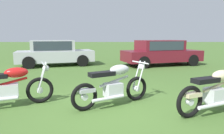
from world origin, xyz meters
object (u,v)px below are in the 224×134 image
object	(u,v)px
car_burgundy	(160,51)
car_silver	(54,52)
motorcycle_silver	(113,85)
motorcycle_cream	(215,91)
motorcycle_red	(9,87)

from	to	relation	value
car_burgundy	car_silver	bearing A→B (deg)	164.20
motorcycle_silver	car_silver	bearing A→B (deg)	85.42
motorcycle_cream	car_burgundy	distance (m)	7.38
motorcycle_silver	motorcycle_cream	size ratio (longest dim) A/B	0.97
car_silver	car_burgundy	xyz separation A→B (m)	(6.04, 0.09, 0.00)
car_silver	car_burgundy	bearing A→B (deg)	-17.02
motorcycle_red	motorcycle_cream	xyz separation A→B (m)	(4.59, -0.40, 0.00)
motorcycle_silver	car_silver	distance (m)	7.49
motorcycle_red	motorcycle_cream	size ratio (longest dim) A/B	1.01
motorcycle_silver	car_burgundy	bearing A→B (deg)	37.58
car_burgundy	motorcycle_silver	bearing A→B (deg)	-128.93
car_burgundy	motorcycle_cream	bearing A→B (deg)	-111.59
motorcycle_silver	car_burgundy	xyz separation A→B (m)	(2.80, 6.85, 0.31)
motorcycle_silver	car_burgundy	world-z (taller)	car_burgundy
motorcycle_red	car_silver	bearing A→B (deg)	73.33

